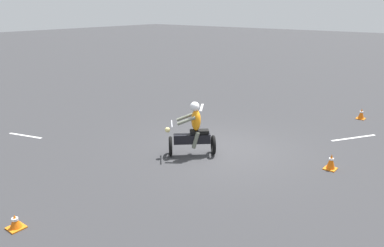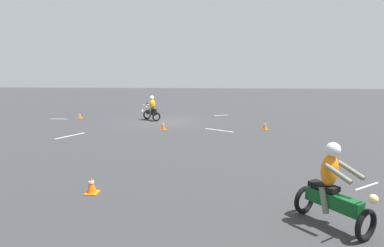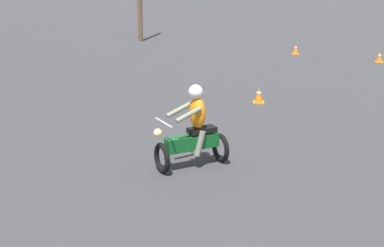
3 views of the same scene
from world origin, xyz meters
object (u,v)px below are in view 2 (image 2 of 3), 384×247
object	(u,v)px
motorcycle_rider_foreground	(152,110)
traffic_cone_mid_left	(91,185)
traffic_cone_near_right	(265,126)
traffic_cone_far_right	(80,116)
motorcycle_rider_background	(332,190)
traffic_cone_near_left	(163,126)

from	to	relation	value
motorcycle_rider_foreground	traffic_cone_mid_left	xyz separation A→B (m)	(-1.61, 12.82, -0.52)
motorcycle_rider_foreground	traffic_cone_near_right	xyz separation A→B (m)	(-7.13, 2.96, -0.52)
traffic_cone_near_right	traffic_cone_far_right	size ratio (longest dim) A/B	1.35
motorcycle_rider_background	traffic_cone_mid_left	world-z (taller)	motorcycle_rider_background
motorcycle_rider_foreground	traffic_cone_near_left	size ratio (longest dim) A/B	3.68
motorcycle_rider_foreground	traffic_cone_near_left	distance (m)	3.98
traffic_cone_far_right	motorcycle_rider_foreground	bearing A→B (deg)	175.59
motorcycle_rider_foreground	traffic_cone_far_right	xyz separation A→B (m)	(5.34, -0.41, -0.58)
traffic_cone_far_right	traffic_cone_mid_left	bearing A→B (deg)	117.72
traffic_cone_near_left	motorcycle_rider_background	bearing A→B (deg)	118.16
traffic_cone_near_left	traffic_cone_far_right	world-z (taller)	traffic_cone_near_left
traffic_cone_mid_left	traffic_cone_far_right	bearing A→B (deg)	-62.28
motorcycle_rider_foreground	traffic_cone_mid_left	world-z (taller)	motorcycle_rider_foreground
motorcycle_rider_foreground	motorcycle_rider_background	world-z (taller)	same
traffic_cone_mid_left	traffic_cone_far_right	world-z (taller)	traffic_cone_mid_left
motorcycle_rider_background	traffic_cone_near_right	distance (m)	10.92
traffic_cone_near_left	traffic_cone_far_right	distance (m)	7.97
traffic_cone_near_left	traffic_cone_near_right	world-z (taller)	traffic_cone_near_left
motorcycle_rider_background	traffic_cone_near_right	bearing A→B (deg)	-128.13
motorcycle_rider_foreground	traffic_cone_near_right	distance (m)	7.74
motorcycle_rider_foreground	traffic_cone_mid_left	distance (m)	12.93
motorcycle_rider_background	traffic_cone_near_left	bearing A→B (deg)	-99.26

